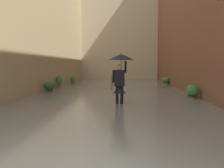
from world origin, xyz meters
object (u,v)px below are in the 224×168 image
potted_plant_mid_right (49,87)px  potted_plant_far_right (59,82)px  potted_plant_mid_left (192,93)px  potted_plant_near_left (166,81)px  person_wading (120,69)px  potted_plant_near_right (73,80)px

potted_plant_mid_right → potted_plant_far_right: 2.78m
potted_plant_mid_left → potted_plant_mid_right: potted_plant_mid_left is taller
potted_plant_near_left → potted_plant_far_right: bearing=21.2°
potted_plant_far_right → person_wading: bearing=120.9°
potted_plant_near_left → potted_plant_mid_right: potted_plant_near_left is taller
potted_plant_near_right → potted_plant_near_left: bearing=173.1°
potted_plant_near_right → potted_plant_far_right: bearing=88.1°
potted_plant_near_right → potted_plant_far_right: 3.74m
potted_plant_mid_right → potted_plant_far_right: bearing=-86.8°
potted_plant_mid_left → potted_plant_near_left: 8.15m
person_wading → potted_plant_far_right: person_wading is taller
potted_plant_near_left → potted_plant_mid_right: (7.21, 5.64, -0.01)m
potted_plant_near_left → potted_plant_mid_right: 9.15m
potted_plant_near_left → potted_plant_far_right: (7.36, 2.86, 0.10)m
potted_plant_mid_right → potted_plant_near_right: 6.51m
potted_plant_near_left → potted_plant_far_right: potted_plant_far_right is taller
potted_plant_mid_left → potted_plant_near_right: (7.16, -9.02, -0.02)m
potted_plant_mid_right → potted_plant_near_right: bearing=-89.7°
person_wading → potted_plant_mid_right: person_wading is taller
person_wading → potted_plant_mid_right: bearing=-46.2°
potted_plant_mid_left → potted_plant_near_left: potted_plant_mid_left is taller
person_wading → potted_plant_far_right: size_ratio=2.18×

